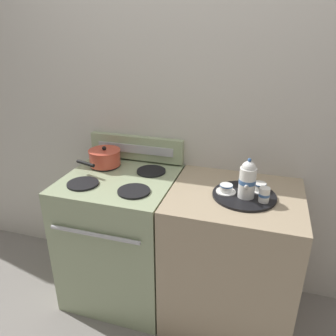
{
  "coord_description": "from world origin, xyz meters",
  "views": [
    {
      "loc": [
        0.46,
        -1.68,
        1.76
      ],
      "look_at": [
        -0.08,
        0.07,
        0.96
      ],
      "focal_mm": 35.0,
      "sensor_mm": 36.0,
      "label": 1
    }
  ],
  "objects": [
    {
      "name": "saucepan",
      "position": [
        -0.55,
        0.15,
        0.95
      ],
      "size": [
        0.22,
        0.3,
        0.13
      ],
      "color": "#D14C38",
      "rests_on": "stove"
    },
    {
      "name": "stove",
      "position": [
        -0.38,
        -0.0,
        0.44
      ],
      "size": [
        0.69,
        0.69,
        0.89
      ],
      "color": "#9EAD84",
      "rests_on": "ground"
    },
    {
      "name": "serving_tray",
      "position": [
        0.39,
        -0.02,
        0.89
      ],
      "size": [
        0.35,
        0.35,
        0.01
      ],
      "color": "black",
      "rests_on": "side_counter"
    },
    {
      "name": "wall_back",
      "position": [
        0.0,
        0.35,
        1.1
      ],
      "size": [
        6.0,
        0.05,
        2.2
      ],
      "color": "beige",
      "rests_on": "ground"
    },
    {
      "name": "control_panel",
      "position": [
        -0.38,
        0.3,
        0.98
      ],
      "size": [
        0.67,
        0.05,
        0.17
      ],
      "color": "#9EAD84",
      "rests_on": "stove"
    },
    {
      "name": "ground_plane",
      "position": [
        0.0,
        0.0,
        0.0
      ],
      "size": [
        6.0,
        6.0,
        0.0
      ],
      "primitive_type": "plane",
      "color": "gray"
    },
    {
      "name": "teacup_left",
      "position": [
        0.47,
        0.06,
        0.92
      ],
      "size": [
        0.11,
        0.11,
        0.05
      ],
      "color": "white",
      "rests_on": "serving_tray"
    },
    {
      "name": "teapot",
      "position": [
        0.4,
        -0.04,
        1.0
      ],
      "size": [
        0.09,
        0.15,
        0.23
      ],
      "color": "white",
      "rests_on": "serving_tray"
    },
    {
      "name": "side_counter",
      "position": [
        0.35,
        0.0,
        0.44
      ],
      "size": [
        0.75,
        0.66,
        0.88
      ],
      "color": "tan",
      "rests_on": "ground"
    },
    {
      "name": "teacup_right",
      "position": [
        0.29,
        -0.02,
        0.92
      ],
      "size": [
        0.11,
        0.11,
        0.05
      ],
      "color": "white",
      "rests_on": "serving_tray"
    },
    {
      "name": "creamer_jug",
      "position": [
        0.5,
        -0.07,
        0.94
      ],
      "size": [
        0.06,
        0.06,
        0.08
      ],
      "color": "white",
      "rests_on": "serving_tray"
    }
  ]
}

